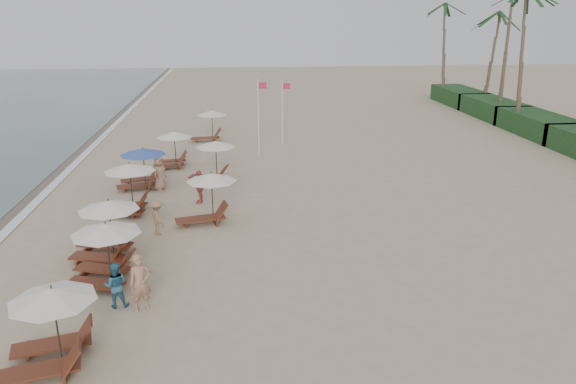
{
  "coord_description": "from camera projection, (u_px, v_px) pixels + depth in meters",
  "views": [
    {
      "loc": [
        -1.4,
        -16.96,
        8.9
      ],
      "look_at": [
        1.0,
        5.99,
        1.3
      ],
      "focal_mm": 33.85,
      "sensor_mm": 36.0,
      "label": 1
    }
  ],
  "objects": [
    {
      "name": "lounger_station_4",
      "position": [
        140.0,
        167.0,
        28.94
      ],
      "size": [
        2.75,
        2.44,
        2.13
      ],
      "color": "maroon",
      "rests_on": "ground"
    },
    {
      "name": "lounger_station_1",
      "position": [
        102.0,
        253.0,
        18.53
      ],
      "size": [
        2.71,
        2.44,
        2.18
      ],
      "color": "maroon",
      "rests_on": "ground"
    },
    {
      "name": "wet_sand_band",
      "position": [
        12.0,
        200.0,
        27.16
      ],
      "size": [
        3.2,
        140.0,
        0.01
      ],
      "primitive_type": "cube",
      "color": "#6B5E4C",
      "rests_on": "ground"
    },
    {
      "name": "beachgoer_mid_b",
      "position": [
        158.0,
        218.0,
        22.76
      ],
      "size": [
        0.96,
        1.13,
        1.52
      ],
      "primitive_type": "imported",
      "rotation": [
        0.0,
        0.0,
        2.06
      ],
      "color": "#9A724E",
      "rests_on": "ground"
    },
    {
      "name": "flag_pole_near",
      "position": [
        259.0,
        114.0,
        35.3
      ],
      "size": [
        0.59,
        0.08,
        4.92
      ],
      "color": "silver",
      "rests_on": "ground"
    },
    {
      "name": "beachgoer_mid_a",
      "position": [
        116.0,
        285.0,
        17.11
      ],
      "size": [
        0.76,
        0.61,
        1.5
      ],
      "primitive_type": "imported",
      "rotation": [
        0.0,
        0.0,
        3.2
      ],
      "color": "teal",
      "rests_on": "ground"
    },
    {
      "name": "ground",
      "position": [
        277.0,
        281.0,
        18.94
      ],
      "size": [
        160.0,
        160.0,
        0.0
      ],
      "primitive_type": "plane",
      "color": "tan",
      "rests_on": "ground"
    },
    {
      "name": "lounger_station_0",
      "position": [
        47.0,
        330.0,
        14.08
      ],
      "size": [
        2.71,
        2.42,
        2.29
      ],
      "color": "maroon",
      "rests_on": "ground"
    },
    {
      "name": "inland_station_1",
      "position": [
        212.0,
        158.0,
        29.98
      ],
      "size": [
        2.79,
        2.24,
        2.22
      ],
      "color": "maroon",
      "rests_on": "ground"
    },
    {
      "name": "flag_pole_far",
      "position": [
        283.0,
        109.0,
        38.19
      ],
      "size": [
        0.59,
        0.08,
        4.51
      ],
      "color": "silver",
      "rests_on": "ground"
    },
    {
      "name": "lounger_station_2",
      "position": [
        104.0,
        231.0,
        20.51
      ],
      "size": [
        2.76,
        2.48,
        2.28
      ],
      "color": "maroon",
      "rests_on": "ground"
    },
    {
      "name": "beachgoer_near",
      "position": [
        140.0,
        283.0,
        16.85
      ],
      "size": [
        0.81,
        0.69,
        1.88
      ],
      "primitive_type": "imported",
      "rotation": [
        0.0,
        0.0,
        0.41
      ],
      "color": "#AA7B5C",
      "rests_on": "ground"
    },
    {
      "name": "beachgoer_far_a",
      "position": [
        200.0,
        187.0,
        26.56
      ],
      "size": [
        0.59,
        1.05,
        1.68
      ],
      "primitive_type": "imported",
      "rotation": [
        0.0,
        0.0,
        4.52
      ],
      "color": "#C45B4E",
      "rests_on": "ground"
    },
    {
      "name": "foam_line",
      "position": [
        39.0,
        199.0,
        27.28
      ],
      "size": [
        0.5,
        140.0,
        0.02
      ],
      "primitive_type": "cube",
      "color": "white",
      "rests_on": "ground"
    },
    {
      "name": "inland_station_0",
      "position": [
        206.0,
        196.0,
        23.88
      ],
      "size": [
        2.89,
        2.24,
        2.22
      ],
      "color": "maroon",
      "rests_on": "ground"
    },
    {
      "name": "lounger_station_3",
      "position": [
        127.0,
        188.0,
        25.1
      ],
      "size": [
        2.65,
        2.36,
        2.38
      ],
      "color": "maroon",
      "rests_on": "ground"
    },
    {
      "name": "inland_station_2",
      "position": [
        209.0,
        123.0,
        39.45
      ],
      "size": [
        2.81,
        2.24,
        2.22
      ],
      "color": "maroon",
      "rests_on": "ground"
    },
    {
      "name": "lounger_station_5",
      "position": [
        172.0,
        149.0,
        32.82
      ],
      "size": [
        2.47,
        2.16,
        2.18
      ],
      "color": "maroon",
      "rests_on": "ground"
    },
    {
      "name": "beachgoer_far_b",
      "position": [
        159.0,
        173.0,
        28.58
      ],
      "size": [
        0.94,
        1.05,
        1.81
      ],
      "primitive_type": "imported",
      "rotation": [
        0.0,
        0.0,
        1.04
      ],
      "color": "#A27558",
      "rests_on": "ground"
    }
  ]
}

